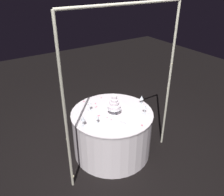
{
  "coord_description": "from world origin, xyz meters",
  "views": [
    {
      "loc": [
        1.69,
        2.59,
        2.72
      ],
      "look_at": [
        0.0,
        0.0,
        1.04
      ],
      "focal_mm": 36.9,
      "sensor_mm": 36.0,
      "label": 1
    }
  ],
  "objects_px": {
    "wine_glass_1": "(145,107)",
    "decorative_arch": "(125,75)",
    "wine_glass_3": "(142,98)",
    "wine_glass_4": "(83,119)",
    "main_table": "(112,132)",
    "tiered_cake": "(114,105)",
    "wine_glass_0": "(97,117)",
    "wine_glass_2": "(90,104)",
    "cake_knife": "(125,123)"
  },
  "relations": [
    {
      "from": "wine_glass_1",
      "to": "decorative_arch",
      "type": "bearing_deg",
      "value": 0.52
    },
    {
      "from": "wine_glass_1",
      "to": "wine_glass_4",
      "type": "bearing_deg",
      "value": -13.07
    },
    {
      "from": "decorative_arch",
      "to": "wine_glass_3",
      "type": "bearing_deg",
      "value": -154.28
    },
    {
      "from": "main_table",
      "to": "wine_glass_4",
      "type": "xyz_separation_m",
      "value": [
        0.55,
        0.08,
        0.51
      ]
    },
    {
      "from": "wine_glass_1",
      "to": "cake_knife",
      "type": "relative_size",
      "value": 0.54
    },
    {
      "from": "decorative_arch",
      "to": "wine_glass_1",
      "type": "height_order",
      "value": "decorative_arch"
    },
    {
      "from": "wine_glass_0",
      "to": "wine_glass_3",
      "type": "height_order",
      "value": "wine_glass_3"
    },
    {
      "from": "main_table",
      "to": "wine_glass_1",
      "type": "bearing_deg",
      "value": 143.78
    },
    {
      "from": "tiered_cake",
      "to": "wine_glass_0",
      "type": "relative_size",
      "value": 2.28
    },
    {
      "from": "tiered_cake",
      "to": "wine_glass_4",
      "type": "distance_m",
      "value": 0.56
    },
    {
      "from": "wine_glass_4",
      "to": "tiered_cake",
      "type": "bearing_deg",
      "value": -177.09
    },
    {
      "from": "main_table",
      "to": "wine_glass_2",
      "type": "bearing_deg",
      "value": -42.3
    },
    {
      "from": "tiered_cake",
      "to": "wine_glass_2",
      "type": "xyz_separation_m",
      "value": [
        0.27,
        -0.29,
        -0.04
      ]
    },
    {
      "from": "tiered_cake",
      "to": "wine_glass_1",
      "type": "relative_size",
      "value": 2.16
    },
    {
      "from": "decorative_arch",
      "to": "tiered_cake",
      "type": "height_order",
      "value": "decorative_arch"
    },
    {
      "from": "wine_glass_0",
      "to": "wine_glass_4",
      "type": "height_order",
      "value": "wine_glass_4"
    },
    {
      "from": "decorative_arch",
      "to": "wine_glass_3",
      "type": "distance_m",
      "value": 0.9
    },
    {
      "from": "tiered_cake",
      "to": "wine_glass_2",
      "type": "relative_size",
      "value": 1.96
    },
    {
      "from": "wine_glass_4",
      "to": "wine_glass_1",
      "type": "bearing_deg",
      "value": 166.93
    },
    {
      "from": "decorative_arch",
      "to": "main_table",
      "type": "relative_size",
      "value": 1.86
    },
    {
      "from": "wine_glass_1",
      "to": "cake_knife",
      "type": "xyz_separation_m",
      "value": [
        0.42,
        0.05,
        -0.11
      ]
    },
    {
      "from": "wine_glass_1",
      "to": "cake_knife",
      "type": "height_order",
      "value": "wine_glass_1"
    },
    {
      "from": "wine_glass_3",
      "to": "cake_knife",
      "type": "height_order",
      "value": "wine_glass_3"
    },
    {
      "from": "wine_glass_4",
      "to": "main_table",
      "type": "bearing_deg",
      "value": -171.76
    },
    {
      "from": "wine_glass_1",
      "to": "wine_glass_3",
      "type": "bearing_deg",
      "value": -120.71
    },
    {
      "from": "tiered_cake",
      "to": "decorative_arch",
      "type": "bearing_deg",
      "value": 88.38
    },
    {
      "from": "tiered_cake",
      "to": "wine_glass_3",
      "type": "distance_m",
      "value": 0.57
    },
    {
      "from": "decorative_arch",
      "to": "tiered_cake",
      "type": "relative_size",
      "value": 7.52
    },
    {
      "from": "wine_glass_2",
      "to": "wine_glass_4",
      "type": "bearing_deg",
      "value": 48.6
    },
    {
      "from": "wine_glass_4",
      "to": "cake_knife",
      "type": "relative_size",
      "value": 0.6
    },
    {
      "from": "tiered_cake",
      "to": "cake_knife",
      "type": "xyz_separation_m",
      "value": [
        0.01,
        0.3,
        -0.16
      ]
    },
    {
      "from": "decorative_arch",
      "to": "wine_glass_0",
      "type": "bearing_deg",
      "value": -26.88
    },
    {
      "from": "wine_glass_1",
      "to": "wine_glass_3",
      "type": "xyz_separation_m",
      "value": [
        -0.16,
        -0.27,
        -0.01
      ]
    },
    {
      "from": "wine_glass_2",
      "to": "wine_glass_3",
      "type": "height_order",
      "value": "wine_glass_2"
    },
    {
      "from": "decorative_arch",
      "to": "wine_glass_1",
      "type": "distance_m",
      "value": 0.75
    },
    {
      "from": "wine_glass_1",
      "to": "wine_glass_2",
      "type": "height_order",
      "value": "wine_glass_2"
    },
    {
      "from": "decorative_arch",
      "to": "wine_glass_3",
      "type": "xyz_separation_m",
      "value": [
        -0.57,
        -0.28,
        -0.64
      ]
    },
    {
      "from": "wine_glass_2",
      "to": "cake_knife",
      "type": "height_order",
      "value": "wine_glass_2"
    },
    {
      "from": "tiered_cake",
      "to": "wine_glass_2",
      "type": "distance_m",
      "value": 0.4
    },
    {
      "from": "decorative_arch",
      "to": "wine_glass_4",
      "type": "height_order",
      "value": "decorative_arch"
    },
    {
      "from": "decorative_arch",
      "to": "wine_glass_3",
      "type": "height_order",
      "value": "decorative_arch"
    },
    {
      "from": "tiered_cake",
      "to": "wine_glass_1",
      "type": "height_order",
      "value": "tiered_cake"
    },
    {
      "from": "wine_glass_3",
      "to": "wine_glass_1",
      "type": "bearing_deg",
      "value": 59.29
    },
    {
      "from": "decorative_arch",
      "to": "wine_glass_2",
      "type": "height_order",
      "value": "decorative_arch"
    },
    {
      "from": "tiered_cake",
      "to": "main_table",
      "type": "bearing_deg",
      "value": -80.86
    },
    {
      "from": "tiered_cake",
      "to": "wine_glass_2",
      "type": "height_order",
      "value": "tiered_cake"
    },
    {
      "from": "wine_glass_4",
      "to": "wine_glass_3",
      "type": "bearing_deg",
      "value": -177.47
    },
    {
      "from": "wine_glass_0",
      "to": "wine_glass_2",
      "type": "height_order",
      "value": "wine_glass_2"
    },
    {
      "from": "tiered_cake",
      "to": "wine_glass_0",
      "type": "bearing_deg",
      "value": 12.77
    },
    {
      "from": "wine_glass_2",
      "to": "decorative_arch",
      "type": "bearing_deg",
      "value": 115.94
    }
  ]
}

